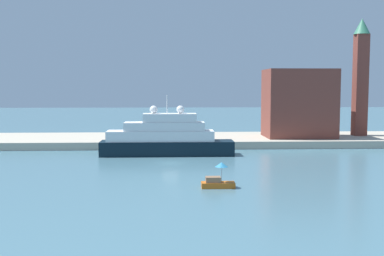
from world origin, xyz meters
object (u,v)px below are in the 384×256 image
Objects in this scene: large_yacht at (165,139)px; harbor_building at (299,103)px; mooring_bollard at (208,139)px; small_motorboat at (218,180)px; person_figure at (139,137)px; parked_car at (118,137)px; bell_tower at (361,73)px.

large_yacht is 32.63m from harbor_building.
small_motorboat is at bearing -92.51° from mooring_bollard.
person_figure is (-5.23, 8.78, -0.71)m from large_yacht.
parked_car is 2.41× the size of person_figure.
large_yacht is at bearing -136.06° from mooring_bollard.
person_figure is (-47.65, -9.24, -12.86)m from bell_tower.
harbor_building reaches higher than small_motorboat.
bell_tower is 6.27× the size of parked_car.
harbor_building is at bearing -169.50° from bell_tower.
bell_tower is at bearing 7.35° from parked_car.
bell_tower is 29.10× the size of mooring_bollard.
harbor_building is 22.35m from mooring_bollard.
small_motorboat is 0.28× the size of harbor_building.
person_figure is at bearing -29.11° from parked_car.
person_figure is at bearing -169.03° from bell_tower.
mooring_bollard is (1.55, 35.35, 0.97)m from small_motorboat.
harbor_building reaches higher than parked_car.
bell_tower is 15.09× the size of person_figure.
small_motorboat is 1.00× the size of parked_car.
parked_car is 4.64× the size of mooring_bollard.
large_yacht is 10.25m from person_figure.
parked_car is (-9.75, 11.29, -0.90)m from large_yacht.
bell_tower reaches higher than mooring_bollard.
small_motorboat is at bearing -128.19° from bell_tower.
large_yacht is 14.03× the size of person_figure.
bell_tower is at bearing 10.50° from harbor_building.
large_yacht is 1.65× the size of harbor_building.
mooring_bollard is (-19.97, -7.45, -6.75)m from harbor_building.
large_yacht is at bearing -59.21° from person_figure.
person_figure is at bearing -168.83° from harbor_building.
large_yacht is 14.95m from parked_car.
parked_car is at bearing 113.00° from small_motorboat.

